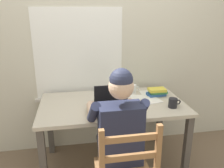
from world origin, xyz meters
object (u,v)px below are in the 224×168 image
(laptop, at_px, (113,105))
(coffee_mug_dark, at_px, (173,103))
(computer_mouse, at_px, (137,108))
(book_stack_main, at_px, (157,92))
(seated_person, at_px, (118,131))
(coffee_mug_white, at_px, (133,89))
(landscape_photo_print, at_px, (116,97))
(desk, at_px, (112,111))

(laptop, height_order, coffee_mug_dark, laptop)
(computer_mouse, bearing_deg, book_stack_main, 45.47)
(coffee_mug_dark, distance_m, book_stack_main, 0.33)
(seated_person, height_order, coffee_mug_white, seated_person)
(coffee_mug_white, distance_m, landscape_photo_print, 0.24)
(laptop, relative_size, landscape_photo_print, 2.54)
(laptop, bearing_deg, coffee_mug_white, 53.18)
(desk, xyz_separation_m, coffee_mug_dark, (0.57, -0.21, 0.14))
(desk, relative_size, seated_person, 1.17)
(coffee_mug_dark, bearing_deg, book_stack_main, 97.15)
(seated_person, distance_m, book_stack_main, 0.83)
(laptop, height_order, landscape_photo_print, laptop)
(coffee_mug_dark, bearing_deg, desk, 159.29)
(desk, xyz_separation_m, coffee_mug_white, (0.28, 0.23, 0.14))
(coffee_mug_dark, bearing_deg, landscape_photo_print, 144.53)
(seated_person, relative_size, coffee_mug_dark, 10.12)
(coffee_mug_dark, height_order, book_stack_main, coffee_mug_dark)
(laptop, xyz_separation_m, book_stack_main, (0.55, 0.31, -0.01))
(seated_person, distance_m, landscape_photo_print, 0.64)
(seated_person, xyz_separation_m, coffee_mug_white, (0.32, 0.71, 0.10))
(book_stack_main, bearing_deg, laptop, -151.07)
(computer_mouse, relative_size, landscape_photo_print, 0.77)
(desk, xyz_separation_m, book_stack_main, (0.52, 0.12, 0.13))
(computer_mouse, distance_m, landscape_photo_print, 0.38)
(coffee_mug_white, relative_size, landscape_photo_print, 0.87)
(seated_person, relative_size, landscape_photo_print, 9.67)
(seated_person, distance_m, coffee_mug_white, 0.79)
(landscape_photo_print, bearing_deg, book_stack_main, 17.31)
(computer_mouse, xyz_separation_m, coffee_mug_white, (0.09, 0.45, 0.04))
(coffee_mug_white, bearing_deg, seated_person, -114.42)
(desk, relative_size, landscape_photo_print, 11.28)
(seated_person, xyz_separation_m, laptop, (0.01, 0.29, 0.10))
(laptop, relative_size, computer_mouse, 3.30)
(coffee_mug_white, bearing_deg, desk, -140.88)
(coffee_mug_white, relative_size, book_stack_main, 0.52)
(seated_person, bearing_deg, coffee_mug_white, 65.58)
(computer_mouse, height_order, landscape_photo_print, computer_mouse)
(computer_mouse, height_order, book_stack_main, book_stack_main)
(coffee_mug_white, distance_m, book_stack_main, 0.27)
(desk, relative_size, coffee_mug_white, 13.03)
(desk, relative_size, computer_mouse, 14.67)
(desk, xyz_separation_m, landscape_photo_print, (0.06, 0.14, 0.09))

